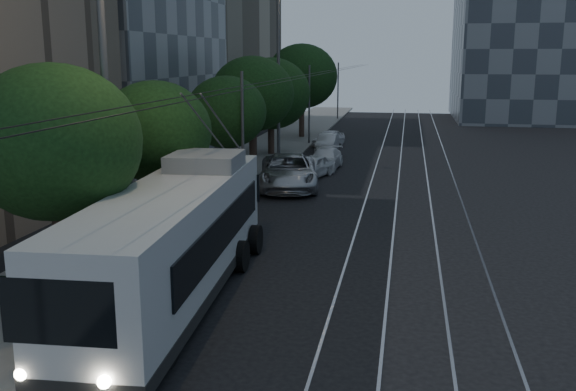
% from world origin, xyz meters
% --- Properties ---
extents(ground, '(120.00, 120.00, 0.00)m').
position_xyz_m(ground, '(0.00, 0.00, 0.00)').
color(ground, black).
rests_on(ground, ground).
extents(sidewalk, '(5.00, 90.00, 0.15)m').
position_xyz_m(sidewalk, '(-7.50, 20.00, 0.07)').
color(sidewalk, slate).
rests_on(sidewalk, ground).
extents(tram_rails, '(4.52, 90.00, 0.02)m').
position_xyz_m(tram_rails, '(2.50, 20.00, 0.01)').
color(tram_rails, '#9A9BA3').
rests_on(tram_rails, ground).
extents(overhead_wires, '(2.23, 90.00, 6.00)m').
position_xyz_m(overhead_wires, '(-4.97, 20.00, 3.47)').
color(overhead_wires, black).
rests_on(overhead_wires, ground).
extents(building_distant_right, '(22.00, 18.00, 24.00)m').
position_xyz_m(building_distant_right, '(18.00, 55.00, 12.00)').
color(building_distant_right, '#3D444E').
rests_on(building_distant_right, ground).
extents(trolleybus, '(3.25, 12.42, 5.63)m').
position_xyz_m(trolleybus, '(-4.10, -2.07, 1.70)').
color(trolleybus, silver).
rests_on(trolleybus, ground).
extents(pickup_silver, '(3.95, 6.63, 1.73)m').
position_xyz_m(pickup_silver, '(-3.83, 13.50, 0.86)').
color(pickup_silver, '#A8AAB0').
rests_on(pickup_silver, ground).
extents(car_white_a, '(2.48, 3.92, 1.24)m').
position_xyz_m(car_white_a, '(-3.09, 16.66, 0.62)').
color(car_white_a, silver).
rests_on(car_white_a, ground).
extents(car_white_b, '(1.96, 4.31, 1.22)m').
position_xyz_m(car_white_b, '(-2.70, 19.50, 0.61)').
color(car_white_b, silver).
rests_on(car_white_b, ground).
extents(car_white_c, '(1.33, 3.74, 1.23)m').
position_xyz_m(car_white_c, '(-3.48, 26.77, 0.62)').
color(car_white_c, '#B3B3B8').
rests_on(car_white_c, ground).
extents(car_white_d, '(2.48, 3.82, 1.21)m').
position_xyz_m(car_white_d, '(-3.73, 29.50, 0.61)').
color(car_white_d, white).
rests_on(car_white_d, ground).
extents(tree_0, '(4.59, 4.59, 6.51)m').
position_xyz_m(tree_0, '(-7.00, -3.00, 4.43)').
color(tree_0, black).
rests_on(tree_0, ground).
extents(tree_1, '(3.91, 3.91, 5.86)m').
position_xyz_m(tree_1, '(-6.50, 2.66, 4.08)').
color(tree_1, black).
rests_on(tree_1, ground).
extents(tree_2, '(3.87, 3.87, 5.76)m').
position_xyz_m(tree_2, '(-6.50, 11.56, 4.00)').
color(tree_2, black).
rests_on(tree_2, ground).
extents(tree_3, '(4.68, 4.68, 6.69)m').
position_xyz_m(tree_3, '(-6.50, 16.89, 4.57)').
color(tree_3, black).
rests_on(tree_3, ground).
extents(tree_4, '(5.30, 5.30, 6.58)m').
position_xyz_m(tree_4, '(-7.00, 24.12, 4.19)').
color(tree_4, black).
rests_on(tree_4, ground).
extents(tree_5, '(5.78, 5.78, 7.66)m').
position_xyz_m(tree_5, '(-6.50, 33.81, 5.05)').
color(tree_5, black).
rests_on(tree_5, ground).
extents(streetlamp_near, '(2.65, 0.44, 11.08)m').
position_xyz_m(streetlamp_near, '(-5.37, -2.34, 6.61)').
color(streetlamp_near, '#505052').
rests_on(streetlamp_near, ground).
extents(streetlamp_far, '(2.58, 0.44, 10.76)m').
position_xyz_m(streetlamp_far, '(-5.38, 20.75, 6.44)').
color(streetlamp_far, '#505052').
rests_on(streetlamp_far, ground).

